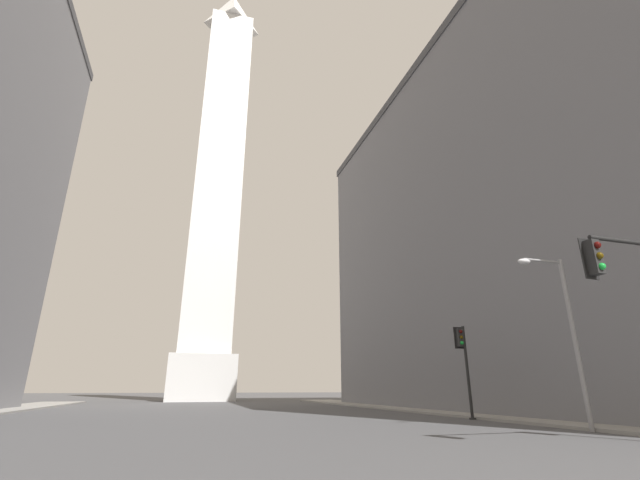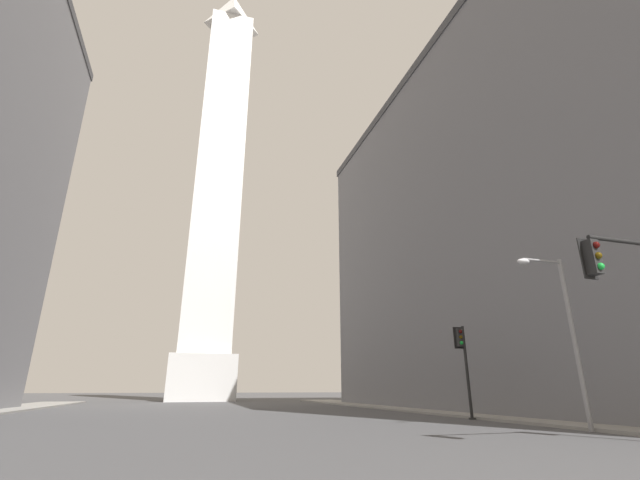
{
  "view_description": "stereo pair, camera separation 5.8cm",
  "coord_description": "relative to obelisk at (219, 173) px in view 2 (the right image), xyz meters",
  "views": [
    {
      "loc": [
        -2.47,
        -0.34,
        1.73
      ],
      "look_at": [
        13.08,
        50.73,
        20.3
      ],
      "focal_mm": 24.0,
      "sensor_mm": 36.0,
      "label": 1
    },
    {
      "loc": [
        -2.41,
        -0.36,
        1.73
      ],
      "look_at": [
        13.08,
        50.73,
        20.3
      ],
      "focal_mm": 24.0,
      "sensor_mm": 36.0,
      "label": 2
    }
  ],
  "objects": [
    {
      "name": "building_right",
      "position": [
        28.26,
        -38.26,
        -20.8
      ],
      "size": [
        23.57,
        47.79,
        32.38
      ],
      "color": "slate",
      "rests_on": "ground_plane"
    },
    {
      "name": "street_lamp",
      "position": [
        13.8,
        -52.68,
        -32.36
      ],
      "size": [
        2.54,
        0.36,
        7.54
      ],
      "color": "gray",
      "rests_on": "ground_plane"
    },
    {
      "name": "sidewalk_right",
      "position": [
        16.76,
        -43.35,
        -36.92
      ],
      "size": [
        5.0,
        81.29,
        0.15
      ],
      "primitive_type": "cube",
      "color": "gray",
      "rests_on": "ground_plane"
    },
    {
      "name": "obelisk",
      "position": [
        0.0,
        0.0,
        0.0
      ],
      "size": [
        9.45,
        9.45,
        77.14
      ],
      "color": "silver",
      "rests_on": "ground_plane"
    },
    {
      "name": "traffic_light_mid_right",
      "position": [
        13.85,
        -44.76,
        -33.42
      ],
      "size": [
        0.76,
        0.52,
        5.42
      ],
      "color": "black",
      "rests_on": "ground_plane"
    }
  ]
}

